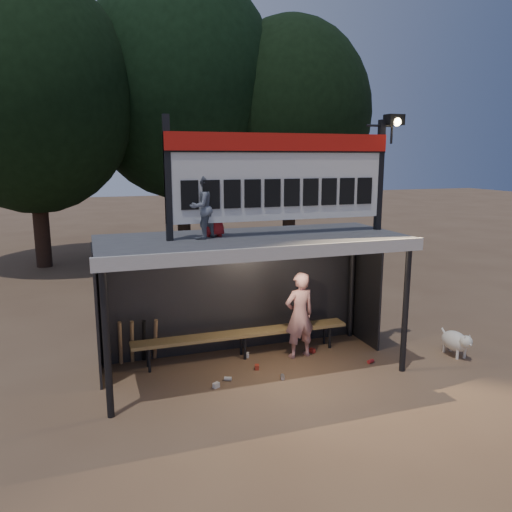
{
  "coord_description": "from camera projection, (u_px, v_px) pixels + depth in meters",
  "views": [
    {
      "loc": [
        -2.53,
        -7.66,
        3.6
      ],
      "look_at": [
        0.2,
        0.4,
        1.9
      ],
      "focal_mm": 35.0,
      "sensor_mm": 36.0,
      "label": 1
    }
  ],
  "objects": [
    {
      "name": "scoreboard_assembly",
      "position": [
        285.0,
        174.0,
        8.14
      ],
      "size": [
        4.1,
        0.27,
        1.99
      ],
      "color": "black",
      "rests_on": "dugout_shelter"
    },
    {
      "name": "child_b",
      "position": [
        214.0,
        209.0,
        8.06
      ],
      "size": [
        0.44,
        0.29,
        0.88
      ],
      "primitive_type": "imported",
      "rotation": [
        0.0,
        0.0,
        3.11
      ],
      "color": "maroon",
      "rests_on": "dugout_shelter"
    },
    {
      "name": "dugout_shelter",
      "position": [
        248.0,
        262.0,
        8.48
      ],
      "size": [
        5.1,
        2.08,
        2.32
      ],
      "color": "#3E3E41",
      "rests_on": "ground"
    },
    {
      "name": "tree_mid",
      "position": [
        180.0,
        86.0,
        18.41
      ],
      "size": [
        7.22,
        7.22,
        10.36
      ],
      "color": "#2F2015",
      "rests_on": "ground"
    },
    {
      "name": "ground",
      "position": [
        252.0,
        369.0,
        8.62
      ],
      "size": [
        80.0,
        80.0,
        0.0
      ],
      "primitive_type": "plane",
      "color": "brown",
      "rests_on": "ground"
    },
    {
      "name": "player",
      "position": [
        299.0,
        315.0,
        9.0
      ],
      "size": [
        0.62,
        0.44,
        1.58
      ],
      "primitive_type": "imported",
      "rotation": [
        0.0,
        0.0,
        3.25
      ],
      "color": "silver",
      "rests_on": "ground"
    },
    {
      "name": "tree_right",
      "position": [
        290.0,
        114.0,
        18.93
      ],
      "size": [
        6.08,
        6.08,
        8.72
      ],
      "color": "#322116",
      "rests_on": "ground"
    },
    {
      "name": "tree_left",
      "position": [
        30.0,
        94.0,
        15.57
      ],
      "size": [
        6.46,
        6.46,
        9.27
      ],
      "color": "#311E15",
      "rests_on": "ground"
    },
    {
      "name": "child_a",
      "position": [
        201.0,
        207.0,
        7.84
      ],
      "size": [
        0.62,
        0.6,
        1.0
      ],
      "primitive_type": "imported",
      "rotation": [
        0.0,
        0.0,
        3.82
      ],
      "color": "slate",
      "rests_on": "dugout_shelter"
    },
    {
      "name": "litter",
      "position": [
        274.0,
        367.0,
        8.6
      ],
      "size": [
        2.96,
        1.19,
        0.08
      ],
      "color": "#AA2E1D",
      "rests_on": "ground"
    },
    {
      "name": "dog",
      "position": [
        456.0,
        341.0,
        9.12
      ],
      "size": [
        0.36,
        0.81,
        0.49
      ],
      "color": "silver",
      "rests_on": "ground"
    },
    {
      "name": "bench",
      "position": [
        243.0,
        334.0,
        9.05
      ],
      "size": [
        4.0,
        0.35,
        0.48
      ],
      "color": "olive",
      "rests_on": "ground"
    },
    {
      "name": "bats",
      "position": [
        138.0,
        341.0,
        8.72
      ],
      "size": [
        0.67,
        0.35,
        0.84
      ],
      "color": "#976E46",
      "rests_on": "ground"
    }
  ]
}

